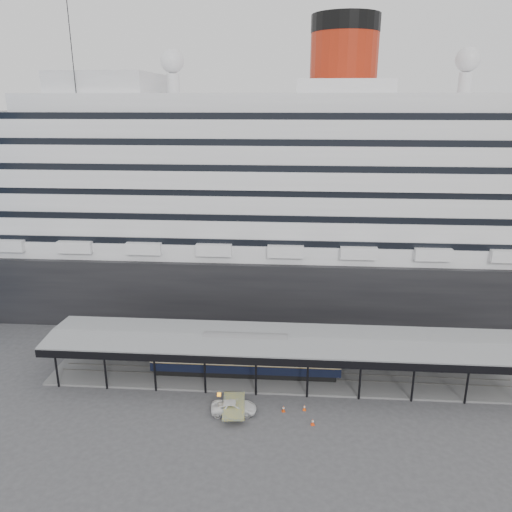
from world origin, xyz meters
name	(u,v)px	position (x,y,z in m)	size (l,w,h in m)	color
ground	(281,400)	(0.00, 0.00, 0.00)	(200.00, 200.00, 0.00)	#3B3B3E
cruise_ship	(288,188)	(0.05, 32.00, 18.35)	(130.00, 30.00, 43.90)	black
platform_canopy	(282,359)	(0.00, 5.00, 2.36)	(56.00, 9.18, 5.30)	slate
port_truck	(234,407)	(-4.99, -2.70, 0.67)	(2.22, 4.81, 1.34)	white
pullman_carriage	(245,355)	(-4.44, 5.00, 2.70)	(22.69, 3.18, 22.28)	black
traffic_cone_left	(284,409)	(0.31, -2.08, 0.36)	(0.45, 0.45, 0.72)	#CE3E0B
traffic_cone_mid	(313,422)	(3.35, -4.17, 0.36)	(0.46, 0.46, 0.72)	#F5400D
traffic_cone_right	(304,407)	(2.55, -1.67, 0.34)	(0.38, 0.38, 0.68)	#EF4D0D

